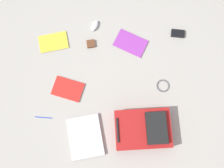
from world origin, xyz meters
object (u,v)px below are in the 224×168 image
object	(u,v)px
computer_mouse	(94,26)
cable_coil	(163,86)
backpack	(144,129)
power_brick	(178,33)
pen_black	(44,117)
earbud_pouch	(91,44)
book_comic	(68,89)
laptop	(85,137)
book_blue	(131,43)
book_manual	(53,42)

from	to	relation	value
computer_mouse	cable_coil	bearing A→B (deg)	-19.43
backpack	computer_mouse	distance (m)	1.02
computer_mouse	power_brick	size ratio (longest dim) A/B	0.92
pen_black	earbud_pouch	bearing A→B (deg)	-24.54
cable_coil	power_brick	world-z (taller)	power_brick
book_comic	cable_coil	distance (m)	0.82
laptop	cable_coil	world-z (taller)	laptop
laptop	pen_black	world-z (taller)	laptop
earbud_pouch	book_comic	bearing A→B (deg)	161.18
backpack	pen_black	world-z (taller)	backpack
backpack	book_blue	xyz separation A→B (m)	(0.75, 0.17, -0.06)
power_brick	pen_black	xyz separation A→B (m)	(-0.87, 1.09, -0.01)
laptop	book_blue	xyz separation A→B (m)	(0.86, -0.30, -0.01)
laptop	computer_mouse	world-z (taller)	computer_mouse
laptop	book_blue	bearing A→B (deg)	-19.22
book_comic	power_brick	xyz separation A→B (m)	(0.61, -0.92, 0.01)
book_blue	power_brick	size ratio (longest dim) A/B	2.72
book_comic	pen_black	world-z (taller)	book_comic
earbud_pouch	book_blue	bearing A→B (deg)	-82.81
computer_mouse	book_manual	bearing A→B (deg)	-133.66
backpack	cable_coil	distance (m)	0.42
book_blue	earbud_pouch	world-z (taller)	earbud_pouch
computer_mouse	backpack	bearing A→B (deg)	-42.52
backpack	book_manual	xyz separation A→B (m)	(0.69, 0.86, -0.06)
power_brick	pen_black	world-z (taller)	power_brick
laptop	book_manual	size ratio (longest dim) A/B	1.38
pen_black	power_brick	bearing A→B (deg)	-51.25
backpack	book_comic	xyz separation A→B (m)	(0.27, 0.67, -0.06)
laptop	cable_coil	size ratio (longest dim) A/B	3.63
computer_mouse	power_brick	bearing A→B (deg)	17.80
backpack	laptop	distance (m)	0.48
book_comic	book_manual	bearing A→B (deg)	24.75
cable_coil	pen_black	world-z (taller)	cable_coil
book_manual	book_blue	world-z (taller)	same
laptop	book_manual	distance (m)	0.89
backpack	book_manual	distance (m)	1.10
book_comic	pen_black	bearing A→B (deg)	147.09
cable_coil	backpack	bearing A→B (deg)	159.26
book_blue	laptop	bearing A→B (deg)	160.78
earbud_pouch	computer_mouse	bearing A→B (deg)	-3.91
book_manual	computer_mouse	size ratio (longest dim) A/B	2.70
book_blue	computer_mouse	distance (m)	0.37
book_blue	pen_black	xyz separation A→B (m)	(-0.74, 0.67, -0.00)
computer_mouse	pen_black	distance (m)	0.93
book_manual	computer_mouse	distance (m)	0.40
pen_black	book_blue	bearing A→B (deg)	-42.26
laptop	book_manual	bearing A→B (deg)	26.21
power_brick	computer_mouse	bearing A→B (deg)	90.27
cable_coil	power_brick	size ratio (longest dim) A/B	0.94
cable_coil	pen_black	size ratio (longest dim) A/B	0.76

